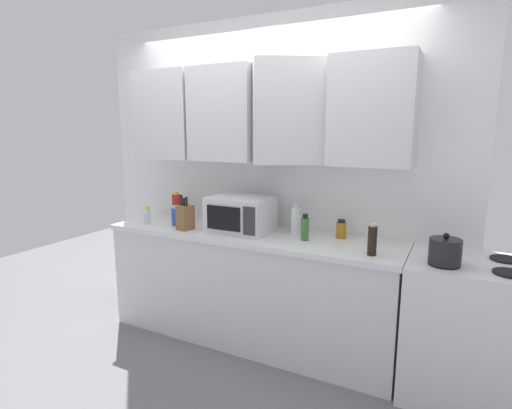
{
  "coord_description": "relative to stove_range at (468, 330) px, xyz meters",
  "views": [
    {
      "loc": [
        1.45,
        -3.02,
        1.69
      ],
      "look_at": [
        0.03,
        -0.25,
        1.12
      ],
      "focal_mm": 28.13,
      "sensor_mm": 36.0,
      "label": 1
    }
  ],
  "objects": [
    {
      "name": "wall_back_with_cabinets",
      "position": [
        -1.58,
        0.25,
        1.12
      ],
      "size": [
        3.25,
        0.57,
        2.6
      ],
      "color": "white",
      "rests_on": "ground_plane"
    },
    {
      "name": "bottle_white_jar",
      "position": [
        -1.23,
        0.13,
        0.56
      ],
      "size": [
        0.07,
        0.07,
        0.24
      ],
      "color": "white",
      "rests_on": "counter_run"
    },
    {
      "name": "bottle_clear_tall",
      "position": [
        -2.5,
        -0.13,
        0.52
      ],
      "size": [
        0.05,
        0.05,
        0.15
      ],
      "color": "silver",
      "rests_on": "counter_run"
    },
    {
      "name": "kettle",
      "position": [
        -0.17,
        -0.14,
        0.54
      ],
      "size": [
        0.18,
        0.18,
        0.19
      ],
      "color": "black",
      "rests_on": "stove_range"
    },
    {
      "name": "bottle_green_oil",
      "position": [
        -1.11,
        0.0,
        0.54
      ],
      "size": [
        0.06,
        0.06,
        0.2
      ],
      "color": "#386B2D",
      "rests_on": "counter_run"
    },
    {
      "name": "knife_block",
      "position": [
        -2.09,
        -0.13,
        0.55
      ],
      "size": [
        0.12,
        0.14,
        0.29
      ],
      "color": "brown",
      "rests_on": "counter_run"
    },
    {
      "name": "counter_run",
      "position": [
        -1.58,
        0.02,
        -0.0
      ],
      "size": [
        2.38,
        0.63,
        0.9
      ],
      "color": "silver",
      "rests_on": "ground_plane"
    },
    {
      "name": "bottle_red_sauce",
      "position": [
        -2.36,
        0.1,
        0.57
      ],
      "size": [
        0.08,
        0.08,
        0.26
      ],
      "color": "red",
      "rests_on": "counter_run"
    },
    {
      "name": "stove_range",
      "position": [
        0.0,
        0.0,
        0.0
      ],
      "size": [
        0.76,
        0.64,
        0.91
      ],
      "color": "silver",
      "rests_on": "ground_plane"
    },
    {
      "name": "ground_plane",
      "position": [
        -1.58,
        -0.68,
        -0.45
      ],
      "size": [
        8.0,
        8.0,
        0.0
      ],
      "primitive_type": "plane",
      "color": "slate"
    },
    {
      "name": "bottle_amber_vinegar",
      "position": [
        -0.89,
        0.19,
        0.51
      ],
      "size": [
        0.08,
        0.08,
        0.14
      ],
      "color": "#AD701E",
      "rests_on": "counter_run"
    },
    {
      "name": "bottle_soy_dark",
      "position": [
        -0.6,
        -0.14,
        0.55
      ],
      "size": [
        0.06,
        0.06,
        0.21
      ],
      "color": "black",
      "rests_on": "counter_run"
    },
    {
      "name": "microwave",
      "position": [
        -1.65,
        0.01,
        0.59
      ],
      "size": [
        0.48,
        0.37,
        0.28
      ],
      "color": "silver",
      "rests_on": "counter_run"
    },
    {
      "name": "bottle_blue_cleaner",
      "position": [
        -2.26,
        -0.05,
        0.53
      ],
      "size": [
        0.07,
        0.07,
        0.17
      ],
      "color": "#2D56B7",
      "rests_on": "counter_run"
    }
  ]
}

